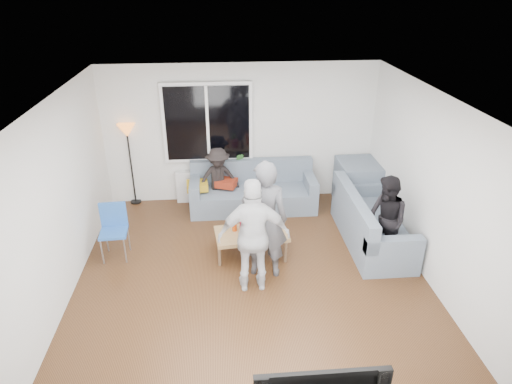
{
  "coord_description": "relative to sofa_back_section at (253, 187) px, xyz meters",
  "views": [
    {
      "loc": [
        -0.39,
        -5.13,
        3.97
      ],
      "look_at": [
        0.1,
        0.6,
        1.15
      ],
      "focal_mm": 31.32,
      "sensor_mm": 36.0,
      "label": 1
    }
  ],
  "objects": [
    {
      "name": "floor",
      "position": [
        -0.19,
        -2.27,
        -0.45
      ],
      "size": [
        5.0,
        5.5,
        0.04
      ],
      "primitive_type": "cube",
      "color": "#56351C",
      "rests_on": "ground"
    },
    {
      "name": "ceiling",
      "position": [
        -0.19,
        -2.27,
        2.2
      ],
      "size": [
        5.0,
        5.5,
        0.04
      ],
      "primitive_type": "cube",
      "color": "white",
      "rests_on": "ground"
    },
    {
      "name": "wall_back",
      "position": [
        -0.19,
        0.5,
        0.88
      ],
      "size": [
        5.0,
        0.04,
        2.6
      ],
      "primitive_type": "cube",
      "color": "silver",
      "rests_on": "ground"
    },
    {
      "name": "wall_front",
      "position": [
        -0.19,
        -5.04,
        0.88
      ],
      "size": [
        5.0,
        0.04,
        2.6
      ],
      "primitive_type": "cube",
      "color": "silver",
      "rests_on": "ground"
    },
    {
      "name": "wall_left",
      "position": [
        -2.71,
        -2.27,
        0.88
      ],
      "size": [
        0.04,
        5.5,
        2.6
      ],
      "primitive_type": "cube",
      "color": "silver",
      "rests_on": "ground"
    },
    {
      "name": "wall_right",
      "position": [
        2.33,
        -2.27,
        0.88
      ],
      "size": [
        0.04,
        5.5,
        2.6
      ],
      "primitive_type": "cube",
      "color": "silver",
      "rests_on": "ground"
    },
    {
      "name": "window_frame",
      "position": [
        -0.79,
        0.42,
        1.12
      ],
      "size": [
        1.62,
        0.06,
        1.47
      ],
      "primitive_type": "cube",
      "color": "white",
      "rests_on": "wall_back"
    },
    {
      "name": "window_glass",
      "position": [
        -0.79,
        0.38,
        1.12
      ],
      "size": [
        1.5,
        0.02,
        1.35
      ],
      "primitive_type": "cube",
      "color": "black",
      "rests_on": "window_frame"
    },
    {
      "name": "window_mullion",
      "position": [
        -0.79,
        0.37,
        1.12
      ],
      "size": [
        0.05,
        0.03,
        1.35
      ],
      "primitive_type": "cube",
      "color": "white",
      "rests_on": "window_frame"
    },
    {
      "name": "radiator",
      "position": [
        -0.79,
        0.38,
        -0.11
      ],
      "size": [
        1.3,
        0.12,
        0.62
      ],
      "primitive_type": "cube",
      "color": "silver",
      "rests_on": "floor"
    },
    {
      "name": "potted_plant",
      "position": [
        -0.24,
        0.35,
        0.37
      ],
      "size": [
        0.22,
        0.19,
        0.35
      ],
      "primitive_type": "imported",
      "rotation": [
        0.0,
        0.0,
        -0.18
      ],
      "color": "#2B5B24",
      "rests_on": "radiator"
    },
    {
      "name": "vase",
      "position": [
        -0.85,
        0.35,
        0.28
      ],
      "size": [
        0.2,
        0.2,
        0.18
      ],
      "primitive_type": "imported",
      "rotation": [
        0.0,
        0.0,
        -0.17
      ],
      "color": "silver",
      "rests_on": "radiator"
    },
    {
      "name": "sofa_back_section",
      "position": [
        0.0,
        0.0,
        0.0
      ],
      "size": [
        2.3,
        0.85,
        0.85
      ],
      "primitive_type": null,
      "color": "slate",
      "rests_on": "floor"
    },
    {
      "name": "sofa_right_section",
      "position": [
        1.83,
        -1.33,
        0.0
      ],
      "size": [
        2.0,
        0.85,
        0.85
      ],
      "primitive_type": null,
      "rotation": [
        0.0,
        0.0,
        1.57
      ],
      "color": "slate",
      "rests_on": "floor"
    },
    {
      "name": "sofa_corner",
      "position": [
        2.03,
        0.0,
        0.0
      ],
      "size": [
        0.85,
        0.85,
        0.85
      ],
      "primitive_type": "cube",
      "color": "slate",
      "rests_on": "floor"
    },
    {
      "name": "cushion_yellow",
      "position": [
        -1.02,
        -0.02,
        0.09
      ],
      "size": [
        0.4,
        0.35,
        0.14
      ],
      "primitive_type": "cube",
      "rotation": [
        0.0,
        0.0,
        0.08
      ],
      "color": "#BB901B",
      "rests_on": "sofa_back_section"
    },
    {
      "name": "cushion_red",
      "position": [
        -0.49,
        0.06,
        0.09
      ],
      "size": [
        0.44,
        0.41,
        0.13
      ],
      "primitive_type": "cube",
      "rotation": [
        0.0,
        0.0,
        -0.36
      ],
      "color": "maroon",
      "rests_on": "sofa_back_section"
    },
    {
      "name": "coffee_table",
      "position": [
        -0.15,
        -1.54,
        -0.22
      ],
      "size": [
        1.15,
        0.71,
        0.4
      ],
      "primitive_type": "cube",
      "rotation": [
        0.0,
        0.0,
        0.1
      ],
      "color": "#9B774B",
      "rests_on": "floor"
    },
    {
      "name": "pitcher",
      "position": [
        -0.24,
        -1.48,
        0.06
      ],
      "size": [
        0.17,
        0.17,
        0.17
      ],
      "primitive_type": "cylinder",
      "color": "maroon",
      "rests_on": "coffee_table"
    },
    {
      "name": "side_chair",
      "position": [
        -2.24,
        -1.43,
        0.01
      ],
      "size": [
        0.42,
        0.42,
        0.86
      ],
      "primitive_type": null,
      "rotation": [
        0.0,
        0.0,
        0.06
      ],
      "color": "#275AAC",
      "rests_on": "floor"
    },
    {
      "name": "floor_lamp",
      "position": [
        -2.24,
        0.42,
        0.36
      ],
      "size": [
        0.32,
        0.32,
        1.56
      ],
      "primitive_type": null,
      "color": "orange",
      "rests_on": "floor"
    },
    {
      "name": "player_left",
      "position": [
        0.0,
        -2.03,
        0.46
      ],
      "size": [
        0.71,
        0.53,
        1.78
      ],
      "primitive_type": "imported",
      "rotation": [
        0.0,
        0.0,
        2.96
      ],
      "color": "#4B4C50",
      "rests_on": "floor"
    },
    {
      "name": "player_right",
      "position": [
        -0.17,
        -2.36,
        0.4
      ],
      "size": [
        0.97,
        0.41,
        1.66
      ],
      "primitive_type": "imported",
      "rotation": [
        0.0,
        0.0,
        3.14
      ],
      "color": "silver",
      "rests_on": "floor"
    },
    {
      "name": "spectator_right",
      "position": [
        1.83,
        -1.84,
        0.26
      ],
      "size": [
        0.67,
        0.77,
        1.37
      ],
      "primitive_type": "imported",
      "rotation": [
        0.0,
        0.0,
        -1.32
      ],
      "color": "black",
      "rests_on": "floor"
    },
    {
      "name": "spectator_back",
      "position": [
        -0.63,
        0.03,
        0.18
      ],
      "size": [
        0.86,
        0.62,
        1.2
      ],
      "primitive_type": "imported",
      "rotation": [
        0.0,
        0.0,
        0.24
      ],
      "color": "black",
      "rests_on": "floor"
    },
    {
      "name": "bottle_c",
      "position": [
        -0.07,
        -1.41,
        0.06
      ],
      "size": [
        0.07,
        0.07,
        0.18
      ],
      "primitive_type": "cylinder",
      "color": "black",
      "rests_on": "coffee_table"
    },
    {
      "name": "bottle_d",
      "position": [
        0.06,
        -1.6,
        0.11
      ],
      "size": [
        0.07,
        0.07,
        0.27
      ],
      "primitive_type": "cylinder",
      "color": "#F64B15",
      "rests_on": "coffee_table"
    },
    {
      "name": "bottle_a",
      "position": [
        -0.4,
        -1.47,
        0.09
      ],
      "size": [
        0.07,
        0.07,
        0.23
      ],
      "primitive_type": "cylinder",
      "color": "#BF3E0B",
      "rests_on": "coffee_table"
    },
    {
      "name": "bottle_b",
      "position": [
        -0.26,
        -1.69,
        0.08
      ],
      "size": [
        0.08,
        0.08,
        0.22
      ],
      "primitive_type": "cylinder",
      "color": "#1B9423",
      "rests_on": "coffee_table"
    }
  ]
}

